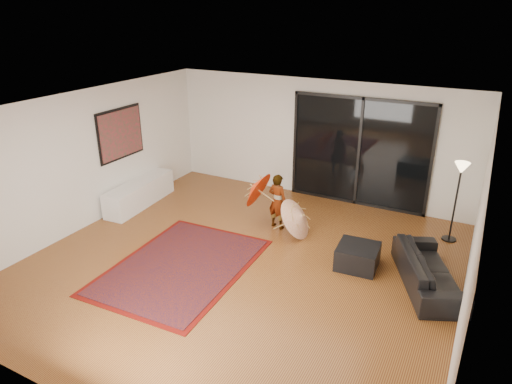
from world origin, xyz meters
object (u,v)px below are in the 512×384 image
Objects in this scene: sofa at (428,270)px; child at (278,201)px; media_console at (140,193)px; ottoman at (358,256)px.

child reaches higher than sofa.
media_console is at bearing 62.83° from sofa.
ottoman is (-1.15, 0.03, -0.08)m from sofa.
media_console is 1.73× the size of child.
ottoman is at bearing -7.93° from media_console.
media_console is at bearing 176.46° from ottoman.
sofa is (6.20, -0.34, 0.00)m from media_console.
media_console is at bearing 17.69° from child.
child is at bearing 158.84° from ottoman.
media_console is 3.24m from child.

